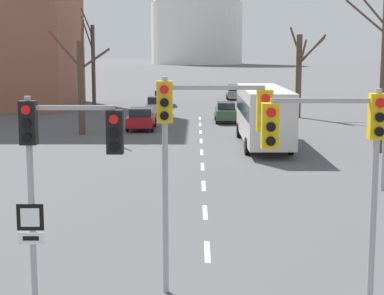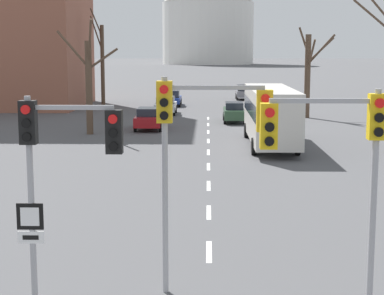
{
  "view_description": "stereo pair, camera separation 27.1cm",
  "coord_description": "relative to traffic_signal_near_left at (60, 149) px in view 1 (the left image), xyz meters",
  "views": [
    {
      "loc": [
        -0.33,
        -9.75,
        5.76
      ],
      "look_at": [
        -0.42,
        5.2,
        3.47
      ],
      "focal_mm": 60.0,
      "sensor_mm": 36.0,
      "label": 1
    },
    {
      "loc": [
        -0.06,
        -9.74,
        5.76
      ],
      "look_at": [
        -0.42,
        5.2,
        3.47
      ],
      "focal_mm": 60.0,
      "sensor_mm": 36.0,
      "label": 2
    }
  ],
  "objects": [
    {
      "name": "lane_stripe_1",
      "position": [
        3.31,
        3.94,
        -3.61
      ],
      "size": [
        0.16,
        2.0,
        0.01
      ],
      "primitive_type": "cube",
      "color": "silver",
      "rests_on": "ground_plane"
    },
    {
      "name": "lane_stripe_2",
      "position": [
        3.31,
        8.44,
        -3.61
      ],
      "size": [
        0.16,
        2.0,
        0.01
      ],
      "primitive_type": "cube",
      "color": "silver",
      "rests_on": "ground_plane"
    },
    {
      "name": "lane_stripe_3",
      "position": [
        3.31,
        12.94,
        -3.61
      ],
      "size": [
        0.16,
        2.0,
        0.01
      ],
      "primitive_type": "cube",
      "color": "silver",
      "rests_on": "ground_plane"
    },
    {
      "name": "lane_stripe_4",
      "position": [
        3.31,
        17.44,
        -3.61
      ],
      "size": [
        0.16,
        2.0,
        0.01
      ],
      "primitive_type": "cube",
      "color": "silver",
      "rests_on": "ground_plane"
    },
    {
      "name": "lane_stripe_5",
      "position": [
        3.31,
        21.94,
        -3.61
      ],
      "size": [
        0.16,
        2.0,
        0.01
      ],
      "primitive_type": "cube",
      "color": "silver",
      "rests_on": "ground_plane"
    },
    {
      "name": "lane_stripe_6",
      "position": [
        3.31,
        26.44,
        -3.61
      ],
      "size": [
        0.16,
        2.0,
        0.01
      ],
      "primitive_type": "cube",
      "color": "silver",
      "rests_on": "ground_plane"
    },
    {
      "name": "lane_stripe_7",
      "position": [
        3.31,
        30.94,
        -3.61
      ],
      "size": [
        0.16,
        2.0,
        0.01
      ],
      "primitive_type": "cube",
      "color": "silver",
      "rests_on": "ground_plane"
    },
    {
      "name": "lane_stripe_8",
      "position": [
        3.31,
        35.44,
        -3.61
      ],
      "size": [
        0.16,
        2.0,
        0.01
      ],
      "primitive_type": "cube",
      "color": "silver",
      "rests_on": "ground_plane"
    },
    {
      "name": "lane_stripe_9",
      "position": [
        3.31,
        39.94,
        -3.61
      ],
      "size": [
        0.16,
        2.0,
        0.01
      ],
      "primitive_type": "cube",
      "color": "silver",
      "rests_on": "ground_plane"
    },
    {
      "name": "traffic_signal_near_left",
      "position": [
        0.0,
        0.0,
        0.0
      ],
      "size": [
        2.24,
        0.34,
        4.76
      ],
      "color": "#9E9EA3",
      "rests_on": "ground_plane"
    },
    {
      "name": "traffic_signal_centre_tall",
      "position": [
        3.06,
        0.84,
        0.31
      ],
      "size": [
        2.65,
        0.34,
        5.15
      ],
      "color": "#9E9EA3",
      "rests_on": "ground_plane"
    },
    {
      "name": "traffic_signal_near_right",
      "position": [
        5.99,
        -0.5,
        0.16
      ],
      "size": [
        2.6,
        0.34,
        4.95
      ],
      "color": "#9E9EA3",
      "rests_on": "ground_plane"
    },
    {
      "name": "route_sign_post",
      "position": [
        -0.69,
        -0.04,
        -1.96
      ],
      "size": [
        0.6,
        0.08,
        2.43
      ],
      "color": "#9E9EA3",
      "rests_on": "ground_plane"
    },
    {
      "name": "street_lamp_right",
      "position": [
        10.3,
        12.08,
        1.98
      ],
      "size": [
        2.29,
        0.36,
        9.22
      ],
      "color": "#9E9EA3",
      "rests_on": "ground_plane"
    },
    {
      "name": "sedan_near_left",
      "position": [
        5.35,
        37.06,
        -2.78
      ],
      "size": [
        1.68,
        4.26,
        1.61
      ],
      "color": "#2D4C33",
      "rests_on": "ground_plane"
    },
    {
      "name": "sedan_near_right",
      "position": [
        -0.96,
        32.29,
        -2.79
      ],
      "size": [
        1.94,
        4.54,
        1.59
      ],
      "color": "maroon",
      "rests_on": "ground_plane"
    },
    {
      "name": "sedan_mid_centre",
      "position": [
        7.39,
        60.45,
        -2.75
      ],
      "size": [
        1.71,
        3.89,
        1.73
      ],
      "color": "slate",
      "rests_on": "ground_plane"
    },
    {
      "name": "sedan_far_left",
      "position": [
        -0.49,
        43.28,
        -2.79
      ],
      "size": [
        1.86,
        4.47,
        1.61
      ],
      "color": "silver",
      "rests_on": "ground_plane"
    },
    {
      "name": "sedan_far_right",
      "position": [
        -0.41,
        52.08,
        -2.81
      ],
      "size": [
        1.87,
        4.59,
        1.6
      ],
      "color": "navy",
      "rests_on": "ground_plane"
    },
    {
      "name": "city_bus",
      "position": [
        7.01,
        24.33,
        -1.56
      ],
      "size": [
        2.66,
        10.8,
        3.48
      ],
      "color": "beige",
      "rests_on": "ground_plane"
    },
    {
      "name": "bare_tree_left_near",
      "position": [
        -4.81,
        29.57,
        -0.05
      ],
      "size": [
        4.4,
        2.56,
        7.74
      ],
      "color": "brown",
      "rests_on": "ground_plane"
    },
    {
      "name": "bare_tree_right_near",
      "position": [
        13.36,
        21.96,
        1.15
      ],
      "size": [
        5.59,
        2.75,
        10.25
      ],
      "color": "brown",
      "rests_on": "ground_plane"
    },
    {
      "name": "bare_tree_left_far",
      "position": [
        -7.16,
        49.52,
        0.87
      ],
      "size": [
        1.61,
        1.81,
        9.78
      ],
      "color": "brown",
      "rests_on": "ground_plane"
    },
    {
      "name": "bare_tree_right_far",
      "position": [
        11.78,
        40.68,
        0.29
      ],
      "size": [
        3.16,
        3.58,
        7.63
      ],
      "color": "brown",
      "rests_on": "ground_plane"
    }
  ]
}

